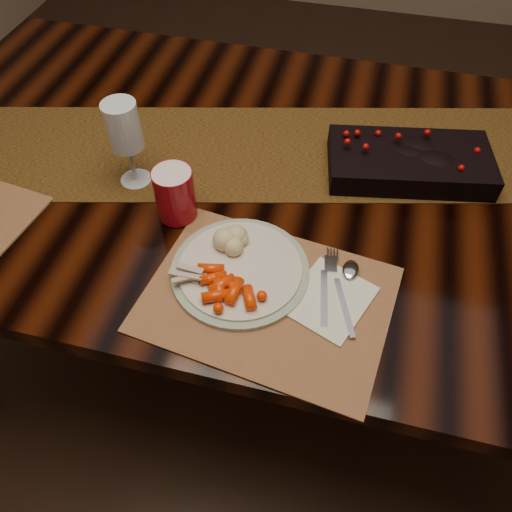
% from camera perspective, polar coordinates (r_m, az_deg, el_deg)
% --- Properties ---
extents(floor, '(5.00, 5.00, 0.00)m').
position_cam_1_polar(floor, '(1.69, 1.72, -9.79)').
color(floor, black).
rests_on(floor, ground).
extents(dining_table, '(1.80, 1.00, 0.75)m').
position_cam_1_polar(dining_table, '(1.38, 2.08, -2.11)').
color(dining_table, black).
rests_on(dining_table, floor).
extents(table_runner, '(1.64, 0.71, 0.00)m').
position_cam_1_polar(table_runner, '(1.15, 5.97, 11.82)').
color(table_runner, '#4F3205').
rests_on(table_runner, dining_table).
extents(centerpiece, '(0.36, 0.23, 0.07)m').
position_cam_1_polar(centerpiece, '(1.12, 17.21, 10.54)').
color(centerpiece, black).
rests_on(centerpiece, table_runner).
extents(placemat_main, '(0.45, 0.36, 0.00)m').
position_cam_1_polar(placemat_main, '(0.87, 1.32, -4.91)').
color(placemat_main, brown).
rests_on(placemat_main, dining_table).
extents(dinner_plate, '(0.29, 0.29, 0.01)m').
position_cam_1_polar(dinner_plate, '(0.90, -1.83, -1.58)').
color(dinner_plate, beige).
rests_on(dinner_plate, placemat_main).
extents(baby_carrots, '(0.12, 0.11, 0.02)m').
position_cam_1_polar(baby_carrots, '(0.86, -2.97, -3.24)').
color(baby_carrots, red).
rests_on(baby_carrots, dinner_plate).
extents(mashed_potatoes, '(0.10, 0.09, 0.04)m').
position_cam_1_polar(mashed_potatoes, '(0.91, -2.71, 2.32)').
color(mashed_potatoes, '#F0E8B4').
rests_on(mashed_potatoes, dinner_plate).
extents(turkey_shreds, '(0.09, 0.08, 0.02)m').
position_cam_1_polar(turkey_shreds, '(0.88, -7.60, -2.11)').
color(turkey_shreds, '#A89891').
rests_on(turkey_shreds, dinner_plate).
extents(napkin, '(0.17, 0.18, 0.00)m').
position_cam_1_polar(napkin, '(0.87, 8.40, -4.92)').
color(napkin, silver).
rests_on(napkin, placemat_main).
extents(fork, '(0.05, 0.15, 0.00)m').
position_cam_1_polar(fork, '(0.88, 7.98, -3.70)').
color(fork, white).
rests_on(fork, napkin).
extents(spoon, '(0.08, 0.15, 0.00)m').
position_cam_1_polar(spoon, '(0.88, 10.28, -4.41)').
color(spoon, silver).
rests_on(spoon, napkin).
extents(red_cup, '(0.10, 0.10, 0.11)m').
position_cam_1_polar(red_cup, '(0.97, -9.26, 7.01)').
color(red_cup, maroon).
rests_on(red_cup, placemat_main).
extents(wine_glass, '(0.07, 0.07, 0.19)m').
position_cam_1_polar(wine_glass, '(1.05, -14.45, 12.21)').
color(wine_glass, '#B0C4CE').
rests_on(wine_glass, dining_table).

